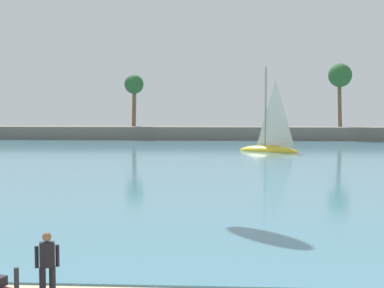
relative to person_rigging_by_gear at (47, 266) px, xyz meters
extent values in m
cube|color=teal|center=(2.14, 54.58, -0.86)|extent=(220.00, 106.37, 0.06)
cube|color=slate|center=(2.14, 67.76, 0.01)|extent=(112.30, 6.00, 1.80)
cylinder|color=brown|center=(-9.29, 68.56, 3.84)|extent=(0.73, 0.81, 5.90)
sphere|color=#285B2D|center=(-9.29, 68.56, 6.78)|extent=(2.69, 2.69, 2.69)
cylinder|color=brown|center=(19.14, 68.54, 4.42)|extent=(0.74, 0.58, 7.04)
sphere|color=#285B2D|center=(19.14, 68.54, 7.93)|extent=(3.23, 3.23, 3.23)
cylinder|color=black|center=(-0.13, -1.57, 0.17)|extent=(0.10, 0.10, 0.44)
cylinder|color=black|center=(-0.10, -0.04, -0.46)|extent=(0.15, 0.15, 0.86)
cylinder|color=black|center=(0.10, 0.04, -0.46)|extent=(0.15, 0.15, 0.86)
cube|color=black|center=(0.00, 0.00, 0.26)|extent=(0.39, 0.30, 0.58)
sphere|color=brown|center=(0.00, 0.00, 0.67)|extent=(0.21, 0.21, 0.21)
cylinder|color=black|center=(-0.22, -0.07, 0.22)|extent=(0.09, 0.09, 0.50)
cylinder|color=black|center=(0.22, 0.07, 0.22)|extent=(0.09, 0.09, 0.50)
ellipsoid|color=yellow|center=(7.97, 45.67, -0.83)|extent=(6.40, 4.50, 1.25)
cylinder|color=gray|center=(7.69, 45.82, 3.69)|extent=(0.19, 0.19, 7.79)
pyramid|color=silver|center=(8.63, 45.33, 3.10)|extent=(2.58, 1.44, 6.63)
camera|label=1|loc=(4.15, -12.88, 3.62)|focal=54.75mm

